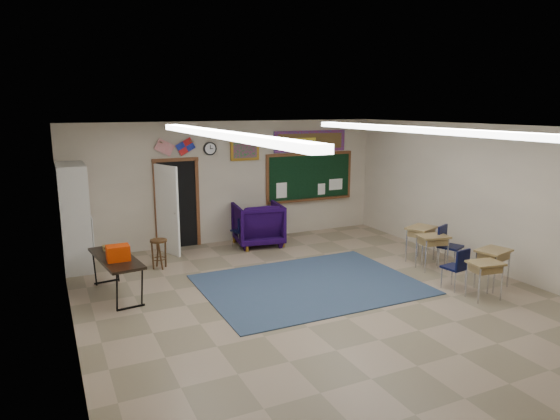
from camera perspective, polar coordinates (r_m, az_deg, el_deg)
name	(u,v)px	position (r m, az deg, el deg)	size (l,w,h in m)	color
floor	(322,301)	(8.91, 4.82, -10.32)	(9.00, 9.00, 0.00)	gray
back_wall	(232,182)	(12.49, -5.53, 3.21)	(8.00, 0.04, 3.00)	beige
left_wall	(68,245)	(7.35, -23.06, -3.74)	(0.04, 9.00, 3.00)	beige
right_wall	(494,199)	(11.02, 23.24, 1.16)	(0.04, 9.00, 3.00)	beige
ceiling	(325,128)	(8.27, 5.18, 9.33)	(8.00, 9.00, 0.04)	white
area_rug	(310,284)	(9.65, 3.44, -8.48)	(4.00, 3.00, 0.02)	#2D3A57
fluorescent_strips	(325,132)	(8.27, 5.17, 8.91)	(3.86, 6.00, 0.10)	white
doorway	(174,205)	(12.00, -11.99, 0.51)	(1.10, 0.89, 2.16)	black
chalkboard	(310,178)	(13.36, 3.44, 3.65)	(2.55, 0.14, 1.30)	brown
bulletin_board	(310,141)	(13.26, 3.48, 7.87)	(2.10, 0.05, 0.55)	#B40F14
framed_art_print	(245,147)	(12.48, -4.04, 7.16)	(0.75, 0.05, 0.65)	#94671C
wall_clock	(210,149)	(12.18, -8.01, 6.96)	(0.32, 0.05, 0.32)	black
wall_flags	(175,144)	(11.92, -11.91, 7.35)	(1.16, 0.06, 0.70)	red
storage_cabinet	(75,217)	(11.20, -22.43, -0.72)	(0.59, 1.25, 2.20)	silver
wingback_armchair	(258,224)	(12.23, -2.52, -1.61)	(1.11, 1.14, 1.04)	black
student_chair_reading	(240,232)	(12.09, -4.55, -2.48)	(0.38, 0.38, 0.76)	black
student_chair_desk_a	(454,268)	(9.85, 19.29, -6.32)	(0.40, 0.40, 0.80)	black
student_chair_desk_b	(450,248)	(11.05, 18.89, -4.09)	(0.45, 0.45, 0.90)	black
student_desk_front_left	(432,250)	(10.87, 16.99, -4.44)	(0.68, 0.56, 0.73)	#997847
student_desk_front_right	(421,242)	(11.39, 15.77, -3.53)	(0.77, 0.68, 0.77)	#997847
student_desk_back_left	(484,278)	(9.56, 22.32, -7.23)	(0.62, 0.50, 0.68)	#997847
student_desk_back_right	(492,266)	(10.18, 23.10, -5.94)	(0.71, 0.59, 0.74)	#997847
folding_table	(117,274)	(9.49, -18.14, -6.99)	(0.80, 1.78, 0.98)	black
wooden_stool	(159,253)	(10.79, -13.66, -4.85)	(0.35, 0.35, 0.62)	#472B15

